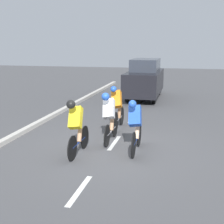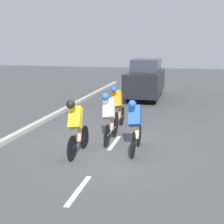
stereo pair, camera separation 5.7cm
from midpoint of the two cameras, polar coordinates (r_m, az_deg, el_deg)
ground_plane at (r=8.98m, az=-0.47°, el=-6.64°), size 60.00×60.00×0.00m
lane_stripe_near at (r=6.60m, az=-6.19°, el=-14.02°), size 0.12×1.40×0.01m
lane_stripe_mid at (r=9.45m, az=0.27°, el=-5.64°), size 0.12×1.40×0.01m
lane_stripe_far at (r=12.48m, az=3.59°, el=-1.18°), size 0.12×1.40×0.01m
curb at (r=10.59m, az=-16.89°, el=-3.81°), size 0.20×27.98×0.14m
cyclist_blue at (r=8.46m, az=4.13°, el=-2.37°), size 0.39×1.69×1.50m
cyclist_yellow at (r=8.28m, az=-6.74°, el=-2.43°), size 0.39×1.66×1.55m
cyclist_white at (r=9.30m, az=-0.65°, el=-0.66°), size 0.41×1.70×1.55m
cyclist_orange at (r=10.78m, az=0.83°, el=1.02°), size 0.43×1.70×1.54m
support_car at (r=17.03m, az=5.93°, el=6.06°), size 1.70×4.56×2.11m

